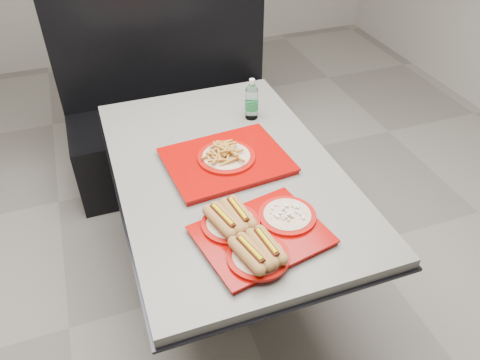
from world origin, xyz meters
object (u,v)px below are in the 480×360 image
object	(u,v)px
tray_near	(257,233)
tray_far	(226,158)
diner_table	(227,197)
booth_bench	(174,113)
water_bottle	(252,101)

from	to	relation	value
tray_near	tray_far	world-z (taller)	tray_far
tray_near	tray_far	size ratio (longest dim) A/B	0.92
diner_table	booth_bench	bearing A→B (deg)	90.00
booth_bench	tray_near	size ratio (longest dim) A/B	2.80
booth_bench	tray_near	xyz separation A→B (m)	(-0.03, -1.52, 0.38)
booth_bench	water_bottle	xyz separation A→B (m)	(0.24, -0.75, 0.44)
diner_table	booth_bench	distance (m)	1.11
diner_table	tray_far	size ratio (longest dim) A/B	2.69
tray_near	water_bottle	xyz separation A→B (m)	(0.27, 0.77, 0.05)
tray_near	tray_far	xyz separation A→B (m)	(0.04, 0.45, -0.01)
water_bottle	tray_near	bearing A→B (deg)	-109.54
booth_bench	tray_near	bearing A→B (deg)	-91.26
diner_table	tray_near	distance (m)	0.47
diner_table	tray_near	bearing A→B (deg)	-94.47
tray_near	booth_bench	bearing A→B (deg)	88.74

